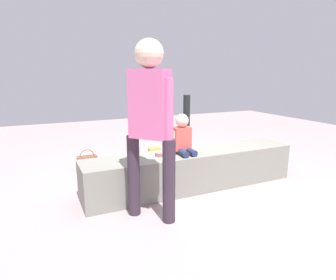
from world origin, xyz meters
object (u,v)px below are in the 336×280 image
(water_bottle_near_gift, at_px, (165,171))
(water_bottle_far_side, at_px, (230,156))
(adult_standing, at_px, (150,115))
(cake_plate, at_px, (159,156))
(handbag_brown_canvas, at_px, (87,162))
(party_cup_red, at_px, (228,161))
(handbag_black_leather, at_px, (115,178))
(child_seated, at_px, (183,136))
(gift_bag, at_px, (154,155))

(water_bottle_near_gift, bearing_deg, water_bottle_far_side, 11.61)
(adult_standing, xyz_separation_m, cake_plate, (0.29, 0.47, -0.55))
(cake_plate, distance_m, handbag_brown_canvas, 1.53)
(water_bottle_far_side, bearing_deg, water_bottle_near_gift, -168.39)
(party_cup_red, xyz_separation_m, handbag_black_leather, (-1.87, -0.10, 0.04))
(cake_plate, xyz_separation_m, party_cup_red, (1.46, 0.64, -0.44))
(child_seated, bearing_deg, water_bottle_far_side, 29.77)
(handbag_black_leather, height_order, handbag_brown_canvas, handbag_brown_canvas)
(gift_bag, distance_m, handbag_brown_canvas, 1.06)
(gift_bag, distance_m, water_bottle_near_gift, 0.74)
(gift_bag, relative_size, handbag_brown_canvas, 0.93)
(child_seated, height_order, water_bottle_far_side, child_seated)
(handbag_brown_canvas, bearing_deg, adult_standing, -79.89)
(cake_plate, distance_m, water_bottle_near_gift, 0.72)
(gift_bag, bearing_deg, adult_standing, -113.15)
(child_seated, xyz_separation_m, gift_bag, (0.11, 1.19, -0.55))
(cake_plate, relative_size, water_bottle_far_side, 1.09)
(party_cup_red, xyz_separation_m, handbag_brown_canvas, (-2.08, 0.70, 0.05))
(cake_plate, bearing_deg, handbag_black_leather, 126.58)
(adult_standing, height_order, water_bottle_near_gift, adult_standing)
(child_seated, distance_m, party_cup_red, 1.42)
(child_seated, xyz_separation_m, water_bottle_near_gift, (-0.03, 0.46, -0.59))
(water_bottle_far_side, height_order, handbag_brown_canvas, handbag_brown_canvas)
(gift_bag, bearing_deg, water_bottle_near_gift, -100.45)
(cake_plate, relative_size, handbag_brown_canvas, 0.71)
(gift_bag, xyz_separation_m, party_cup_red, (1.02, -0.61, -0.07))
(gift_bag, height_order, handbag_brown_canvas, handbag_brown_canvas)
(adult_standing, height_order, party_cup_red, adult_standing)
(child_seated, height_order, gift_bag, child_seated)
(child_seated, xyz_separation_m, party_cup_red, (1.13, 0.58, -0.63))
(child_seated, distance_m, handbag_black_leather, 1.06)
(adult_standing, height_order, gift_bag, adult_standing)
(gift_bag, bearing_deg, water_bottle_far_side, -21.59)
(child_seated, height_order, cake_plate, child_seated)
(water_bottle_near_gift, relative_size, handbag_black_leather, 0.71)
(water_bottle_far_side, xyz_separation_m, party_cup_red, (-0.15, -0.14, -0.04))
(cake_plate, xyz_separation_m, water_bottle_near_gift, (0.31, 0.52, -0.40))
(child_seated, height_order, party_cup_red, child_seated)
(water_bottle_near_gift, height_order, handbag_brown_canvas, handbag_brown_canvas)
(water_bottle_far_side, bearing_deg, handbag_brown_canvas, 165.89)
(child_seated, bearing_deg, party_cup_red, 27.43)
(child_seated, distance_m, water_bottle_far_side, 1.58)
(adult_standing, height_order, cake_plate, adult_standing)
(child_seated, bearing_deg, handbag_black_leather, 146.61)
(gift_bag, xyz_separation_m, water_bottle_near_gift, (-0.13, -0.73, -0.04))
(handbag_brown_canvas, bearing_deg, handbag_black_leather, -75.28)
(adult_standing, xyz_separation_m, party_cup_red, (1.75, 1.11, -0.99))
(gift_bag, relative_size, handbag_black_leather, 1.02)
(handbag_black_leather, bearing_deg, adult_standing, -83.63)
(adult_standing, bearing_deg, water_bottle_far_side, 33.49)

